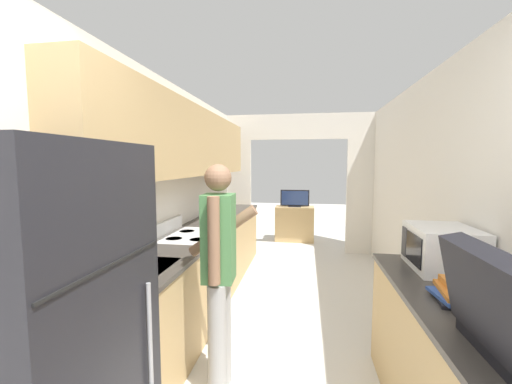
{
  "coord_description": "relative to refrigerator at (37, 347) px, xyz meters",
  "views": [
    {
      "loc": [
        0.15,
        -0.59,
        1.63
      ],
      "look_at": [
        -0.49,
        3.43,
        1.25
      ],
      "focal_mm": 22.0,
      "sensor_mm": 36.0,
      "label": 1
    }
  ],
  "objects": [
    {
      "name": "person",
      "position": [
        0.52,
        0.97,
        0.01
      ],
      "size": [
        0.52,
        0.39,
        1.62
      ],
      "rotation": [
        0.0,
        0.0,
        1.63
      ],
      "color": "#9E9E9E",
      "rests_on": "ground_plane"
    },
    {
      "name": "book_stack",
      "position": [
        1.94,
        0.69,
        0.07
      ],
      "size": [
        0.28,
        0.31,
        0.1
      ],
      "color": "black",
      "rests_on": "counter_right"
    },
    {
      "name": "range_oven",
      "position": [
        -0.05,
        1.95,
        -0.41
      ],
      "size": [
        0.66,
        0.78,
        1.02
      ],
      "color": "white",
      "rests_on": "ground_plane"
    },
    {
      "name": "wall_right",
      "position": [
        2.3,
        1.46,
        0.39
      ],
      "size": [
        0.06,
        7.52,
        2.5
      ],
      "color": "white",
      "rests_on": "ground_plane"
    },
    {
      "name": "refrigerator",
      "position": [
        0.0,
        0.0,
        0.0
      ],
      "size": [
        0.75,
        0.76,
        1.71
      ],
      "color": "black",
      "rests_on": "ground_plane"
    },
    {
      "name": "wall_left",
      "position": [
        -0.3,
        1.89,
        0.68
      ],
      "size": [
        0.38,
        7.52,
        2.5
      ],
      "color": "white",
      "rests_on": "ground_plane"
    },
    {
      "name": "counter_left",
      "position": [
        -0.06,
        2.48,
        -0.41
      ],
      "size": [
        0.62,
        3.99,
        0.88
      ],
      "color": "tan",
      "rests_on": "ground_plane"
    },
    {
      "name": "tv_cabinet",
      "position": [
        0.88,
        5.43,
        -0.5
      ],
      "size": [
        0.79,
        0.42,
        0.72
      ],
      "color": "tan",
      "rests_on": "ground_plane"
    },
    {
      "name": "wall_far_with_doorway",
      "position": [
        0.95,
        4.65,
        0.59
      ],
      "size": [
        3.03,
        0.06,
        2.5
      ],
      "color": "white",
      "rests_on": "ground_plane"
    },
    {
      "name": "microwave",
      "position": [
        2.05,
        1.22,
        0.18
      ],
      "size": [
        0.41,
        0.49,
        0.3
      ],
      "color": "white",
      "rests_on": "counter_right"
    },
    {
      "name": "television",
      "position": [
        0.88,
        5.39,
        0.04
      ],
      "size": [
        0.59,
        0.16,
        0.35
      ],
      "color": "black",
      "rests_on": "tv_cabinet"
    }
  ]
}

